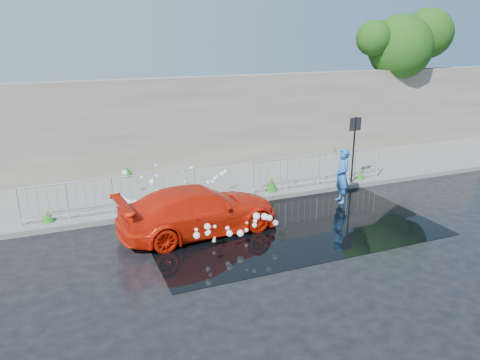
# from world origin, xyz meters

# --- Properties ---
(ground) EXTENTS (90.00, 90.00, 0.00)m
(ground) POSITION_xyz_m (0.00, 0.00, 0.00)
(ground) COLOR black
(ground) RESTS_ON ground
(pavement) EXTENTS (30.00, 4.00, 0.15)m
(pavement) POSITION_xyz_m (0.00, 5.00, 0.07)
(pavement) COLOR #5E5E59
(pavement) RESTS_ON ground
(curb) EXTENTS (30.00, 0.25, 0.16)m
(curb) POSITION_xyz_m (0.00, 3.00, 0.08)
(curb) COLOR #5E5E59
(curb) RESTS_ON ground
(retaining_wall) EXTENTS (30.00, 0.60, 3.50)m
(retaining_wall) POSITION_xyz_m (0.00, 7.20, 1.90)
(retaining_wall) COLOR #625B53
(retaining_wall) RESTS_ON pavement
(puddle) EXTENTS (8.00, 5.00, 0.01)m
(puddle) POSITION_xyz_m (0.50, 1.00, 0.01)
(puddle) COLOR black
(puddle) RESTS_ON ground
(sign_post) EXTENTS (0.45, 0.06, 2.50)m
(sign_post) POSITION_xyz_m (4.20, 3.10, 1.72)
(sign_post) COLOR black
(sign_post) RESTS_ON ground
(tree) EXTENTS (4.90, 2.87, 6.33)m
(tree) POSITION_xyz_m (9.81, 7.41, 4.78)
(tree) COLOR #332114
(tree) RESTS_ON ground
(railing_left) EXTENTS (5.05, 0.05, 1.10)m
(railing_left) POSITION_xyz_m (-4.00, 3.35, 0.74)
(railing_left) COLOR silver
(railing_left) RESTS_ON pavement
(railing_right) EXTENTS (5.05, 0.05, 1.10)m
(railing_right) POSITION_xyz_m (3.00, 3.35, 0.74)
(railing_right) COLOR silver
(railing_right) RESTS_ON pavement
(weeds) EXTENTS (12.17, 3.93, 0.43)m
(weeds) POSITION_xyz_m (-0.20, 4.48, 0.32)
(weeds) COLOR #1A5717
(weeds) RESTS_ON pavement
(water_spray) EXTENTS (3.66, 5.75, 1.02)m
(water_spray) POSITION_xyz_m (-2.00, 1.95, 0.68)
(water_spray) COLOR white
(water_spray) RESTS_ON ground
(red_car) EXTENTS (4.59, 2.22, 1.29)m
(red_car) POSITION_xyz_m (-1.97, 1.38, 0.64)
(red_car) COLOR red
(red_car) RESTS_ON ground
(person) EXTENTS (0.52, 0.70, 1.76)m
(person) POSITION_xyz_m (2.97, 1.92, 0.88)
(person) COLOR #2360B3
(person) RESTS_ON ground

